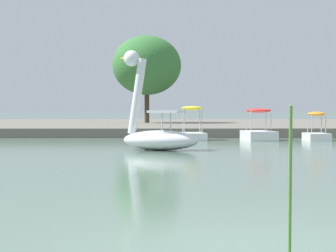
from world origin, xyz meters
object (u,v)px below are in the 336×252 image
Objects in this scene: tree_broadleaf_right at (147,65)px; pedal_boat_red at (259,131)px; pedal_boat_yellow at (192,130)px; swan_boat at (157,130)px; pedal_boat_orange at (317,132)px.

pedal_boat_red is at bearing -70.25° from tree_broadleaf_right.
pedal_boat_yellow is 3.01m from pedal_boat_red.
tree_broadleaf_right is at bearing 109.75° from pedal_boat_red.
swan_boat is 9.98m from pedal_boat_orange.
pedal_boat_yellow is (1.55, 7.22, -0.24)m from swan_boat.
tree_broadleaf_right is at bearing 92.28° from swan_boat.
pedal_boat_red is 0.37× the size of tree_broadleaf_right.
pedal_boat_yellow is at bearing 77.87° from swan_boat.
pedal_boat_red is 1.41× the size of pedal_boat_orange.
pedal_boat_red is (3.00, -0.23, -0.05)m from pedal_boat_yellow.
pedal_boat_yellow reaches higher than pedal_boat_red.
swan_boat is 1.71× the size of pedal_boat_yellow.
pedal_boat_orange is (5.62, -0.28, -0.07)m from pedal_boat_yellow.
pedal_boat_red is 16.55m from tree_broadleaf_right.
pedal_boat_yellow is 0.31× the size of tree_broadleaf_right.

